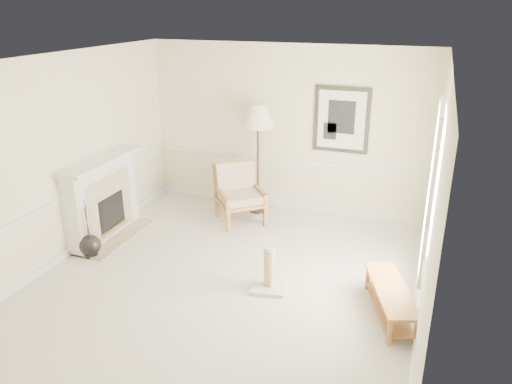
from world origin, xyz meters
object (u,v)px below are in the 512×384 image
Objects in this scene: bench at (390,297)px; floor_lamp at (258,119)px; floor_vase at (90,246)px; armchair at (239,190)px; scratching_post at (269,276)px.

floor_lamp is at bearing 135.99° from bench.
floor_vase is 2.57m from armchair.
armchair is 1.74× the size of scratching_post.
armchair is 2.33m from scratching_post.
floor_lamp reaches higher than scratching_post.
armchair is at bearing 143.60° from bench.
floor_lamp reaches higher than armchair.
scratching_post is (1.02, -2.42, -1.49)m from floor_lamp.
floor_lamp is at bearing 27.40° from armchair.
armchair reaches higher than scratching_post.
floor_vase is at bearing -167.31° from armchair.
floor_lamp is 1.47× the size of bench.
bench is (4.30, -0.01, 0.07)m from floor_vase.
armchair reaches higher than bench.
floor_lamp is (0.19, 0.45, 1.16)m from armchair.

